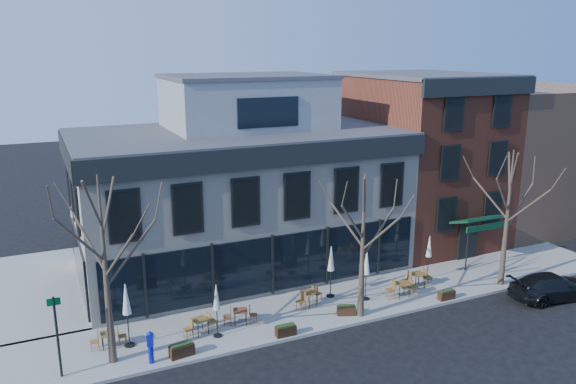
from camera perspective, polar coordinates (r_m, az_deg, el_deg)
name	(u,v)px	position (r m, az deg, el deg)	size (l,w,h in m)	color
ground	(272,298)	(30.01, -1.63, -10.68)	(120.00, 120.00, 0.00)	black
sidewalk_front	(346,301)	(29.58, 5.95, -10.99)	(33.50, 4.70, 0.15)	gray
sidewalk_side	(37,290)	(33.55, -24.16, -9.08)	(4.50, 12.00, 0.15)	gray
corner_building	(239,189)	(32.94, -5.01, 0.29)	(18.39, 10.39, 11.10)	beige
red_brick_building	(421,157)	(38.82, 13.31, 3.49)	(8.20, 11.78, 11.18)	brown
bg_building	(518,153)	(46.36, 22.36, 3.71)	(12.00, 12.00, 10.00)	#8C664C
tree_corner	(106,269)	(23.54, -18.04, -7.42)	(3.93, 3.98, 7.92)	#382B21
tree_mid	(363,244)	(26.66, 7.62, -5.29)	(3.50, 3.55, 7.04)	#382B21
tree_right	(508,217)	(32.12, 21.40, -2.34)	(3.72, 3.77, 7.48)	#382B21
sign_pole	(57,332)	(24.05, -22.42, -13.02)	(0.50, 0.10, 3.40)	black
parked_sedan	(552,286)	(32.68, 25.28, -8.67)	(1.91, 4.69, 1.36)	black
call_box	(150,346)	(24.42, -13.80, -14.95)	(0.30, 0.29, 1.45)	#0D16B0
cafe_set_0	(108,338)	(26.19, -17.78, -13.97)	(1.56, 0.63, 0.82)	brown
cafe_set_1	(200,324)	(26.36, -8.91, -13.16)	(1.70, 0.82, 0.87)	brown
cafe_set_2	(240,315)	(26.97, -4.86, -12.37)	(1.67, 0.88, 0.86)	brown
cafe_set_3	(309,297)	(28.66, 2.15, -10.60)	(1.72, 1.05, 0.89)	brown
cafe_set_4	(402,288)	(30.15, 11.50, -9.54)	(1.83, 0.82, 0.94)	brown
cafe_set_5	(417,278)	(31.50, 12.99, -8.55)	(1.81, 0.77, 0.94)	brown
umbrella_0	(126,303)	(25.34, -16.10, -10.75)	(0.46, 0.46, 2.89)	black
umbrella_1	(216,300)	(25.44, -7.28, -10.84)	(0.40, 0.40, 2.50)	black
umbrella_2	(331,261)	(29.12, 4.40, -7.04)	(0.44, 0.44, 2.76)	black
umbrella_3	(366,265)	(29.01, 7.98, -7.37)	(0.43, 0.43, 2.66)	black
umbrella_4	(429,249)	(32.25, 14.14, -5.61)	(0.40, 0.40, 2.51)	black
planter_0	(182,350)	(24.86, -10.74, -15.48)	(1.07, 0.54, 0.58)	black
planter_1	(286,330)	(25.99, -0.23, -13.86)	(0.95, 0.40, 0.52)	black
planter_2	(346,310)	(27.95, 5.94, -11.84)	(0.96, 0.66, 0.50)	#321D10
planter_3	(446,295)	(30.49, 15.80, -10.00)	(0.91, 0.37, 0.51)	#331D11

